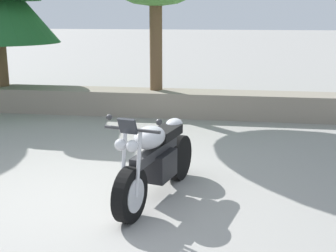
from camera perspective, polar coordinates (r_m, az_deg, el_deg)
The scene contains 3 objects.
ground_plane at distance 5.83m, azimuth -10.17°, elevation -8.75°, with size 120.00×120.00×0.00m, color gray.
stone_wall at distance 10.23m, azimuth -1.61°, elevation 2.99°, with size 36.00×0.80×0.55m, color gray.
motorcycle_silver_centre at distance 5.53m, azimuth -1.58°, elevation -4.43°, with size 0.81×2.04×1.18m.
Camera 1 is at (1.81, -5.07, 2.24)m, focal length 48.13 mm.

